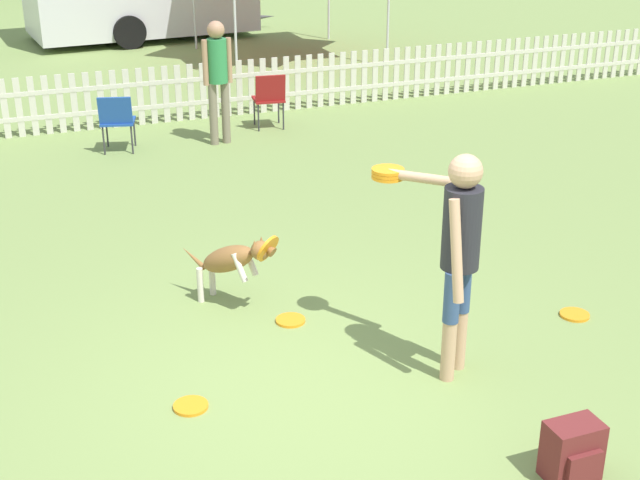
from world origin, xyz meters
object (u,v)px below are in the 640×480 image
(folding_chair_blue_left, at_px, (269,96))
(spectator_standing, at_px, (218,70))
(leaping_dog, at_px, (233,259))
(folding_chair_center, at_px, (117,118))
(frisbee_midfield, at_px, (575,315))
(handler_person, at_px, (456,238))
(frisbee_near_handler, at_px, (191,406))
(backpack_on_grass, at_px, (573,451))
(frisbee_near_dog, at_px, (290,320))

(folding_chair_blue_left, height_order, spectator_standing, spectator_standing)
(leaping_dog, height_order, spectator_standing, spectator_standing)
(leaping_dog, distance_m, folding_chair_center, 4.89)
(leaping_dog, bearing_deg, frisbee_midfield, 118.45)
(handler_person, bearing_deg, leaping_dog, 90.32)
(handler_person, relative_size, frisbee_midfield, 6.93)
(handler_person, xyz_separation_m, frisbee_near_handler, (-1.96, 0.22, -1.10))
(frisbee_near_handler, bearing_deg, folding_chair_center, 84.77)
(frisbee_near_handler, relative_size, folding_chair_center, 0.32)
(frisbee_midfield, xyz_separation_m, spectator_standing, (-1.47, 6.02, 1.00))
(folding_chair_center, bearing_deg, folding_chair_blue_left, -155.84)
(spectator_standing, bearing_deg, folding_chair_center, -10.51)
(handler_person, height_order, backpack_on_grass, handler_person)
(frisbee_near_handler, xyz_separation_m, folding_chair_blue_left, (2.81, 6.62, 0.47))
(frisbee_midfield, xyz_separation_m, folding_chair_blue_left, (-0.60, 6.47, 0.47))
(frisbee_midfield, distance_m, spectator_standing, 6.28)
(folding_chair_center, height_order, spectator_standing, spectator_standing)
(leaping_dog, xyz_separation_m, frisbee_near_handler, (-0.74, -1.40, -0.44))
(folding_chair_blue_left, bearing_deg, leaping_dog, 76.33)
(frisbee_near_handler, bearing_deg, spectator_standing, 72.50)
(leaping_dog, relative_size, frisbee_midfield, 3.59)
(folding_chair_blue_left, relative_size, folding_chair_center, 1.04)
(frisbee_midfield, height_order, folding_chair_blue_left, folding_chair_blue_left)
(frisbee_near_dog, xyz_separation_m, folding_chair_center, (-0.53, 5.33, 0.46))
(folding_chair_blue_left, distance_m, folding_chair_center, 2.26)
(folding_chair_blue_left, bearing_deg, spectator_standing, 35.12)
(backpack_on_grass, bearing_deg, frisbee_near_dog, 110.22)
(frisbee_near_dog, bearing_deg, frisbee_near_handler, -139.08)
(frisbee_midfield, bearing_deg, frisbee_near_dog, 160.89)
(leaping_dog, bearing_deg, frisbee_near_handler, 25.64)
(backpack_on_grass, bearing_deg, frisbee_near_handler, 141.39)
(frisbee_near_dog, bearing_deg, frisbee_midfield, -19.11)
(leaping_dog, distance_m, frisbee_near_dog, 0.73)
(handler_person, distance_m, frisbee_near_dog, 1.82)
(folding_chair_center, relative_size, spectator_standing, 0.47)
(frisbee_midfield, bearing_deg, frisbee_near_handler, -177.41)
(frisbee_near_handler, distance_m, folding_chair_blue_left, 7.21)
(handler_person, xyz_separation_m, spectator_standing, (-0.01, 6.40, -0.09))
(handler_person, height_order, frisbee_midfield, handler_person)
(frisbee_midfield, xyz_separation_m, folding_chair_center, (-2.84, 6.13, 0.46))
(leaping_dog, bearing_deg, folding_chair_center, -124.62)
(frisbee_near_handler, xyz_separation_m, frisbee_midfield, (3.41, 0.15, 0.00))
(frisbee_near_dog, bearing_deg, backpack_on_grass, -69.78)
(handler_person, xyz_separation_m, folding_chair_blue_left, (0.85, 6.85, -0.62))
(leaping_dog, xyz_separation_m, frisbee_near_dog, (0.36, -0.45, -0.44))
(handler_person, xyz_separation_m, frisbee_near_dog, (-0.86, 1.18, -1.10))
(frisbee_near_handler, height_order, frisbee_near_dog, same)
(frisbee_near_dog, bearing_deg, leaping_dog, 129.04)
(frisbee_near_dog, height_order, spectator_standing, spectator_standing)
(frisbee_midfield, distance_m, backpack_on_grass, 2.26)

